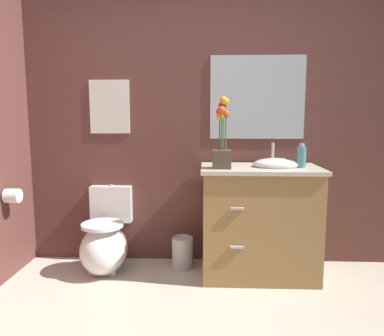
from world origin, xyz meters
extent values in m
cube|color=brown|center=(0.20, 1.73, 1.25)|extent=(4.56, 0.05, 2.50)
ellipsoid|color=white|center=(-0.74, 1.38, 0.20)|extent=(0.38, 0.48, 0.40)
cube|color=white|center=(-0.74, 1.43, 0.09)|extent=(0.22, 0.26, 0.18)
cube|color=white|center=(-0.74, 1.67, 0.52)|extent=(0.36, 0.13, 0.32)
cylinder|color=white|center=(-0.74, 1.36, 0.42)|extent=(0.34, 0.34, 0.03)
cylinder|color=#B7B7BC|center=(-0.74, 1.67, 0.68)|extent=(0.04, 0.04, 0.02)
cube|color=#9E7242|center=(0.54, 1.40, 0.43)|extent=(0.90, 0.52, 0.86)
cube|color=beige|center=(0.54, 1.40, 0.88)|extent=(0.94, 0.56, 0.03)
ellipsoid|color=white|center=(0.66, 1.40, 0.91)|extent=(0.36, 0.26, 0.10)
cylinder|color=#B7B7BC|center=(0.66, 1.56, 0.98)|extent=(0.02, 0.02, 0.18)
cube|color=#B7B7BC|center=(0.34, 1.13, 0.62)|extent=(0.10, 0.02, 0.02)
cube|color=#B7B7BC|center=(0.34, 1.13, 0.33)|extent=(0.10, 0.02, 0.02)
cube|color=#4C3D2D|center=(0.22, 1.30, 0.96)|extent=(0.14, 0.14, 0.14)
cylinder|color=#386B2D|center=(0.25, 1.31, 1.22)|extent=(0.01, 0.01, 0.36)
sphere|color=orange|center=(0.25, 1.31, 1.40)|extent=(0.06, 0.06, 0.06)
cylinder|color=#386B2D|center=(0.26, 1.33, 1.17)|extent=(0.01, 0.01, 0.27)
sphere|color=#EA4C23|center=(0.26, 1.33, 1.31)|extent=(0.06, 0.06, 0.06)
cylinder|color=#386B2D|center=(0.23, 1.33, 1.20)|extent=(0.01, 0.01, 0.34)
sphere|color=#E01E51|center=(0.23, 1.33, 1.37)|extent=(0.06, 0.06, 0.06)
cylinder|color=#386B2D|center=(0.21, 1.32, 1.18)|extent=(0.01, 0.01, 0.29)
sphere|color=#E01E51|center=(0.21, 1.32, 1.32)|extent=(0.06, 0.06, 0.06)
cylinder|color=#386B2D|center=(0.21, 1.30, 1.16)|extent=(0.01, 0.01, 0.26)
sphere|color=orange|center=(0.21, 1.30, 1.29)|extent=(0.06, 0.06, 0.06)
cylinder|color=#386B2D|center=(0.22, 1.27, 1.19)|extent=(0.01, 0.01, 0.30)
sphere|color=#EA4C23|center=(0.22, 1.27, 1.34)|extent=(0.06, 0.06, 0.06)
cylinder|color=#386B2D|center=(0.23, 1.29, 1.22)|extent=(0.01, 0.01, 0.38)
sphere|color=orange|center=(0.23, 1.29, 1.41)|extent=(0.06, 0.06, 0.06)
cylinder|color=teal|center=(0.85, 1.37, 0.98)|extent=(0.07, 0.07, 0.16)
cylinder|color=#B7B7BC|center=(0.85, 1.37, 1.07)|extent=(0.04, 0.04, 0.02)
cylinder|color=#B7B7BC|center=(-0.09, 1.51, 0.13)|extent=(0.18, 0.18, 0.26)
torus|color=#B7B7BC|center=(-0.09, 1.51, 0.27)|extent=(0.18, 0.18, 0.01)
cube|color=silver|center=(-0.74, 1.70, 1.37)|extent=(0.35, 0.01, 0.46)
cube|color=#B2BCC6|center=(0.54, 1.70, 1.45)|extent=(0.80, 0.01, 0.70)
cylinder|color=white|center=(-1.40, 1.23, 0.68)|extent=(0.11, 0.11, 0.11)
camera|label=1|loc=(0.12, -1.51, 1.29)|focal=34.46mm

